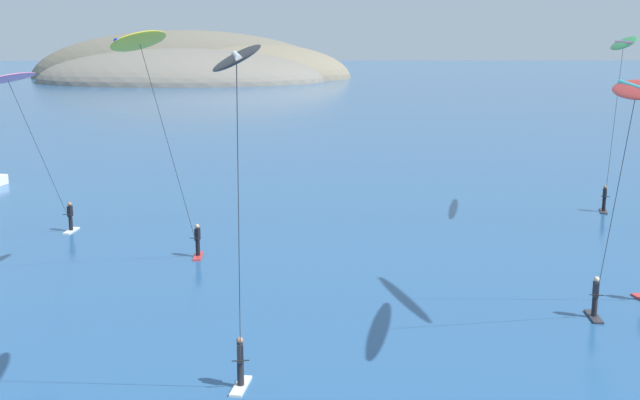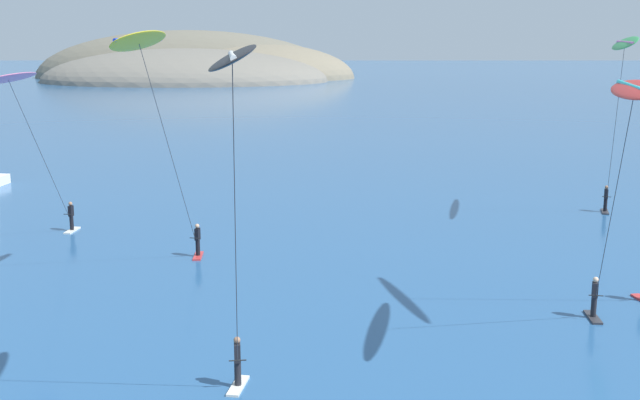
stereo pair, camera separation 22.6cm
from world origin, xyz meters
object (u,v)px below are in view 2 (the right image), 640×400
at_px(kitesurfer_green, 624,56).
at_px(kitesurfer_pink, 15,91).
at_px(kitesurfer_yellow, 146,61).
at_px(kitesurfer_red, 632,110).
at_px(kitesurfer_black, 234,93).

relative_size(kitesurfer_green, kitesurfer_pink, 1.18).
xyz_separation_m(kitesurfer_yellow, kitesurfer_red, (17.38, -8.04, -1.26)).
height_order(kitesurfer_yellow, kitesurfer_black, kitesurfer_yellow).
xyz_separation_m(kitesurfer_green, kitesurfer_black, (-19.65, -25.67, -0.17)).
height_order(kitesurfer_green, kitesurfer_pink, kitesurfer_green).
bearing_deg(kitesurfer_pink, kitesurfer_red, -28.35).
relative_size(kitesurfer_green, kitesurfer_yellow, 0.97).
distance_m(kitesurfer_yellow, kitesurfer_red, 19.19).
height_order(kitesurfer_green, kitesurfer_black, kitesurfer_green).
relative_size(kitesurfer_red, kitesurfer_pink, 1.04).
xyz_separation_m(kitesurfer_yellow, kitesurfer_black, (5.07, -13.04, -0.33)).
xyz_separation_m(kitesurfer_red, kitesurfer_pink, (-25.02, 13.50, -0.39)).
bearing_deg(kitesurfer_black, kitesurfer_pink, 124.47).
bearing_deg(kitesurfer_green, kitesurfer_black, -127.44).
height_order(kitesurfer_red, kitesurfer_pink, kitesurfer_red).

